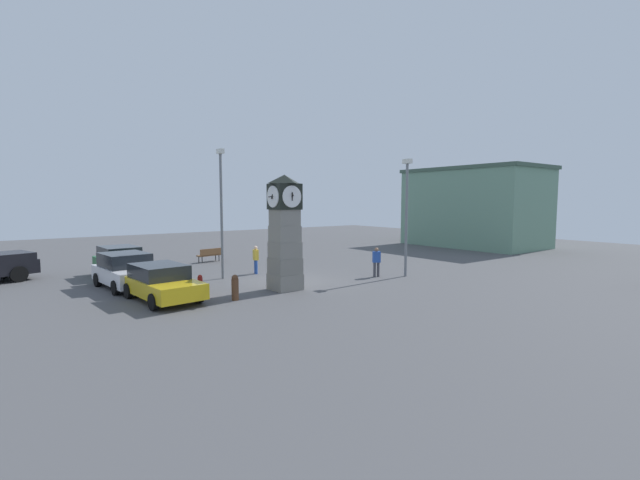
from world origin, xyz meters
TOP-DOWN VIEW (x-y plane):
  - ground_plane at (0.00, 0.00)m, footprint 70.82×70.82m
  - clock_tower at (1.80, -1.31)m, footprint 1.46×1.60m
  - bollard_near_tower at (0.32, -6.21)m, footprint 0.22×0.22m
  - bollard_mid_row at (1.31, -5.11)m, footprint 0.20×0.20m
  - bollard_far_row at (2.38, -4.06)m, footprint 0.29×0.29m
  - car_navy_sedan at (-6.09, -6.59)m, footprint 4.30×2.19m
  - car_near_tower at (-3.02, -6.97)m, footprint 4.31×2.44m
  - car_by_building at (0.59, -6.45)m, footprint 4.46×2.34m
  - bench at (-8.66, -0.63)m, footprint 0.81×1.67m
  - pedestrian_near_bench at (-2.77, -0.36)m, footprint 0.45×0.33m
  - pedestrian_crossing_lot at (1.91, 4.34)m, footprint 0.41×0.47m
  - street_lamp_near_road at (2.72, 5.70)m, footprint 0.50×0.24m
  - street_lamp_far_side at (-2.50, -2.44)m, footprint 0.50×0.24m
  - warehouse_blue_far at (-4.25, 22.32)m, footprint 11.48×7.05m

SIDE VIEW (x-z plane):
  - ground_plane at x=0.00m, z-range 0.00..0.00m
  - bollard_near_tower at x=0.32m, z-range 0.01..0.85m
  - bollard_mid_row at x=1.31m, z-range 0.01..1.02m
  - bench at x=-8.66m, z-range 0.07..0.97m
  - bollard_far_row at x=2.38m, z-range 0.01..1.06m
  - car_by_building at x=0.59m, z-range 0.02..1.47m
  - car_near_tower at x=-3.02m, z-range 0.01..1.60m
  - car_navy_sedan at x=-6.09m, z-range 0.01..1.63m
  - pedestrian_near_bench at x=-2.77m, z-range 0.10..1.66m
  - pedestrian_crossing_lot at x=1.91m, z-range 0.10..1.67m
  - clock_tower at x=1.80m, z-range -0.02..5.18m
  - warehouse_blue_far at x=-4.25m, z-range 0.01..6.93m
  - street_lamp_near_road at x=2.72m, z-range 0.49..6.71m
  - street_lamp_far_side at x=-2.50m, z-range 0.50..7.15m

